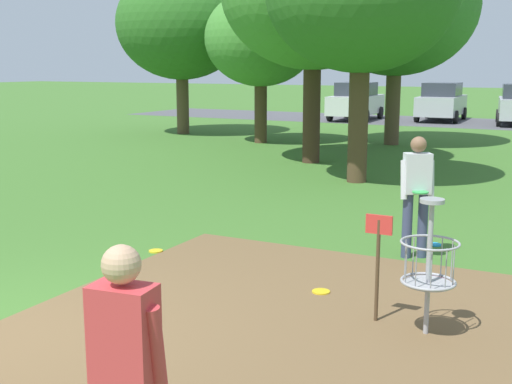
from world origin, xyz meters
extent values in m
cube|color=brown|center=(2.32, 1.86, 0.00)|extent=(5.28, 5.14, 0.01)
cylinder|color=#9E9EA3|center=(3.77, 2.04, 0.68)|extent=(0.05, 0.05, 1.35)
cylinder|color=#9E9EA3|center=(3.77, 2.04, 1.37)|extent=(0.24, 0.24, 0.04)
torus|color=#9E9EA3|center=(3.77, 2.04, 0.95)|extent=(0.58, 0.58, 0.02)
torus|color=#9E9EA3|center=(3.77, 2.04, 0.55)|extent=(0.55, 0.55, 0.03)
cylinder|color=#9E9EA3|center=(3.77, 2.04, 0.53)|extent=(0.48, 0.48, 0.02)
cylinder|color=gray|center=(4.01, 2.04, 0.75)|extent=(0.01, 0.01, 0.40)
cylinder|color=gray|center=(3.96, 2.18, 0.75)|extent=(0.01, 0.01, 0.40)
cylinder|color=gray|center=(3.84, 2.26, 0.75)|extent=(0.01, 0.01, 0.40)
cylinder|color=gray|center=(3.70, 2.26, 0.75)|extent=(0.01, 0.01, 0.40)
cylinder|color=gray|center=(3.58, 2.18, 0.75)|extent=(0.01, 0.01, 0.40)
cylinder|color=gray|center=(3.53, 2.04, 0.75)|extent=(0.01, 0.01, 0.40)
cylinder|color=gray|center=(3.58, 1.90, 0.75)|extent=(0.01, 0.01, 0.40)
cylinder|color=gray|center=(3.70, 1.81, 0.75)|extent=(0.01, 0.01, 0.40)
cylinder|color=gray|center=(3.84, 1.81, 0.75)|extent=(0.01, 0.01, 0.40)
cylinder|color=gray|center=(3.96, 1.90, 0.75)|extent=(0.01, 0.01, 0.40)
cylinder|color=#4C3823|center=(3.22, 2.14, 0.55)|extent=(0.04, 0.04, 1.10)
cube|color=red|center=(3.22, 2.14, 1.05)|extent=(0.28, 0.03, 0.20)
cylinder|color=#384260|center=(3.08, 4.73, 0.46)|extent=(0.14, 0.14, 0.92)
cylinder|color=#384260|center=(2.89, 4.62, 0.46)|extent=(0.14, 0.14, 0.92)
cube|color=silver|center=(2.99, 4.67, 1.20)|extent=(0.42, 0.37, 0.56)
sphere|color=brown|center=(2.99, 4.67, 1.60)|extent=(0.22, 0.22, 0.22)
cylinder|color=silver|center=(3.16, 4.75, 1.12)|extent=(0.16, 0.19, 0.55)
cylinder|color=silver|center=(2.83, 4.56, 1.12)|extent=(0.16, 0.19, 0.55)
cylinder|color=green|center=(3.08, 4.52, 0.97)|extent=(0.22, 0.22, 0.02)
cube|color=#D1383D|center=(2.89, -1.60, 1.20)|extent=(0.38, 0.26, 0.56)
sphere|color=tan|center=(2.89, -1.60, 1.60)|extent=(0.22, 0.22, 0.22)
cylinder|color=#D1383D|center=(2.70, -1.60, 1.12)|extent=(0.11, 0.17, 0.55)
cylinder|color=#D1383D|center=(3.08, -1.56, 1.12)|extent=(0.11, 0.17, 0.55)
cylinder|color=orange|center=(2.87, -1.42, 0.97)|extent=(0.22, 0.22, 0.02)
cylinder|color=gold|center=(2.38, 2.70, 0.01)|extent=(0.22, 0.22, 0.02)
cylinder|color=#E53D99|center=(3.50, 3.86, 0.01)|extent=(0.24, 0.24, 0.02)
cylinder|color=gold|center=(-0.42, 3.23, 0.01)|extent=(0.20, 0.20, 0.02)
cylinder|color=#1E93DB|center=(3.11, 5.45, 0.01)|extent=(0.20, 0.20, 0.02)
cylinder|color=brown|center=(-9.42, 17.59, 1.18)|extent=(0.48, 0.48, 2.35)
ellipsoid|color=#2D6623|center=(-9.42, 17.59, 4.22)|extent=(4.98, 4.98, 4.24)
cylinder|color=#4C3823|center=(0.27, 10.19, 1.35)|extent=(0.45, 0.45, 2.70)
cylinder|color=#422D1E|center=(-1.88, 12.59, 1.39)|extent=(0.48, 0.48, 2.78)
cylinder|color=#4C3823|center=(-5.28, 16.22, 1.07)|extent=(0.43, 0.43, 2.13)
ellipsoid|color=#428433|center=(-5.28, 16.22, 3.57)|extent=(3.84, 3.84, 3.26)
cylinder|color=brown|center=(-1.07, 17.78, 1.29)|extent=(0.50, 0.50, 2.57)
ellipsoid|color=#38752D|center=(-1.07, 17.78, 4.59)|extent=(5.38, 5.38, 4.57)
cube|color=#4C4C51|center=(0.00, 27.88, 0.00)|extent=(36.00, 6.00, 0.01)
cube|color=silver|center=(-5.54, 27.15, 0.75)|extent=(1.95, 4.26, 0.90)
cube|color=#2D333D|center=(-5.54, 27.15, 1.52)|extent=(1.66, 2.24, 0.64)
cylinder|color=black|center=(-6.48, 28.42, 0.30)|extent=(0.20, 0.61, 0.60)
cylinder|color=black|center=(-4.68, 28.48, 0.30)|extent=(0.20, 0.61, 0.60)
cylinder|color=black|center=(-6.39, 25.82, 0.30)|extent=(0.20, 0.61, 0.60)
cylinder|color=black|center=(-4.59, 25.88, 0.30)|extent=(0.20, 0.61, 0.60)
cube|color=#B2B7BC|center=(-1.66, 28.53, 0.75)|extent=(1.94, 4.26, 0.90)
cube|color=#2D333D|center=(-1.66, 28.53, 1.52)|extent=(1.65, 2.23, 0.64)
cylinder|color=black|center=(-2.60, 29.80, 0.30)|extent=(0.20, 0.61, 0.60)
cylinder|color=black|center=(-0.80, 29.86, 0.30)|extent=(0.20, 0.61, 0.60)
cylinder|color=black|center=(-2.51, 27.20, 0.30)|extent=(0.20, 0.61, 0.60)
cylinder|color=black|center=(-0.71, 27.26, 0.30)|extent=(0.20, 0.61, 0.60)
cylinder|color=black|center=(0.90, 29.12, 0.30)|extent=(0.26, 0.62, 0.60)
cylinder|color=black|center=(1.27, 26.55, 0.30)|extent=(0.26, 0.62, 0.60)
camera|label=1|loc=(5.12, -4.33, 2.66)|focal=46.34mm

